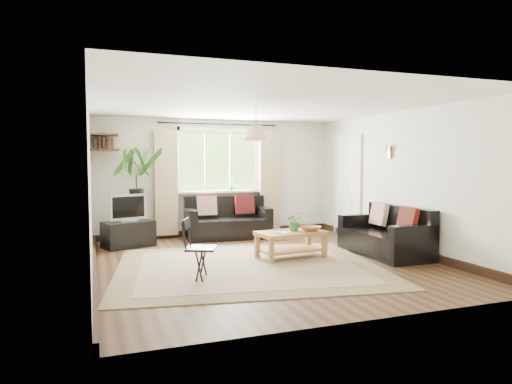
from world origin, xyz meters
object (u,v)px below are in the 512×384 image
object	(u,v)px
sofa_right	(384,232)
tv_stand	(128,234)
sofa_back	(228,218)
folding_chair	(201,249)
coffee_table	(291,245)
palm_stand	(137,195)

from	to	relation	value
sofa_right	tv_stand	size ratio (longest dim) A/B	1.88
sofa_back	folding_chair	xyz separation A→B (m)	(-1.23, -2.98, 0.01)
sofa_right	folding_chair	size ratio (longest dim) A/B	2.02
sofa_back	coffee_table	distance (m)	2.24
coffee_table	tv_stand	size ratio (longest dim) A/B	1.23
tv_stand	folding_chair	xyz separation A→B (m)	(0.72, -2.66, 0.17)
sofa_back	sofa_right	distance (m)	3.15
tv_stand	palm_stand	bearing A→B (deg)	44.34
coffee_table	folding_chair	world-z (taller)	folding_chair
sofa_back	coffee_table	bearing A→B (deg)	-75.69
coffee_table	folding_chair	xyz separation A→B (m)	(-1.63, -0.79, 0.19)
palm_stand	folding_chair	distance (m)	3.13
sofa_back	tv_stand	world-z (taller)	sofa_back
sofa_right	coffee_table	bearing A→B (deg)	-99.77
sofa_right	tv_stand	world-z (taller)	sofa_right
folding_chair	coffee_table	bearing A→B (deg)	-42.14
sofa_back	palm_stand	distance (m)	1.84
sofa_back	coffee_table	xyz separation A→B (m)	(0.40, -2.19, -0.18)
tv_stand	folding_chair	bearing A→B (deg)	-94.01
sofa_right	palm_stand	distance (m)	4.53
palm_stand	folding_chair	bearing A→B (deg)	-80.08
coffee_table	palm_stand	xyz separation A→B (m)	(-2.16, 2.26, 0.69)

